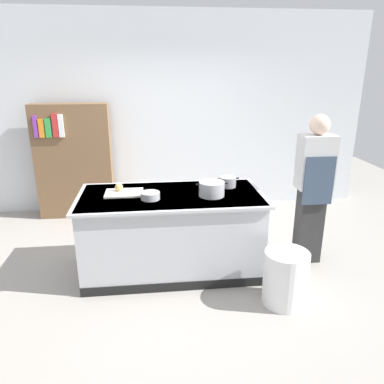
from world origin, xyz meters
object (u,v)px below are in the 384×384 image
Objects in this scene: trash_bin at (285,278)px; person_chef at (313,187)px; onion at (119,187)px; stock_pot at (212,189)px; sauce_pan at (228,182)px; bookshelf at (74,161)px; mixing_bowl at (150,196)px.

trash_bin is 1.16m from person_chef.
stock_pot is at bearing -12.26° from onion.
sauce_pan is (0.23, 0.29, -0.02)m from stock_pot.
sauce_pan is 1.23m from trash_bin.
bookshelf is at bearing 72.19° from person_chef.
trash_bin is 3.54m from bookshelf.
trash_bin is (0.39, -0.95, -0.69)m from sauce_pan.
stock_pot is 1.33× the size of sauce_pan.
sauce_pan is 0.15× the size of person_chef.
mixing_bowl is at bearing 153.52° from trash_bin.
sauce_pan reaches higher than trash_bin.
onion is at bearing -64.76° from bookshelf.
person_chef is 3.43m from bookshelf.
onion is 0.42m from mixing_bowl.
mixing_bowl reaches higher than trash_bin.
person_chef reaches higher than trash_bin.
sauce_pan is 0.96m from person_chef.
onion is 0.26× the size of stock_pot.
onion is 0.05× the size of bookshelf.
onion is 1.86m from bookshelf.
bookshelf is at bearing 120.31° from mixing_bowl.
mixing_bowl is 2.23m from bookshelf.
sauce_pan is 2.57m from bookshelf.
onion is 0.44× the size of mixing_bowl.
bookshelf is (-2.00, 1.60, -0.10)m from sauce_pan.
person_chef is (0.94, -0.16, -0.04)m from sauce_pan.
person_chef is at bearing -9.58° from sauce_pan.
stock_pot reaches higher than onion.
mixing_bowl is (-0.64, -0.04, -0.04)m from stock_pot.
bookshelf is at bearing 133.11° from stock_pot.
person_chef is 1.01× the size of bookshelf.
person_chef is (1.18, 0.13, -0.06)m from stock_pot.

